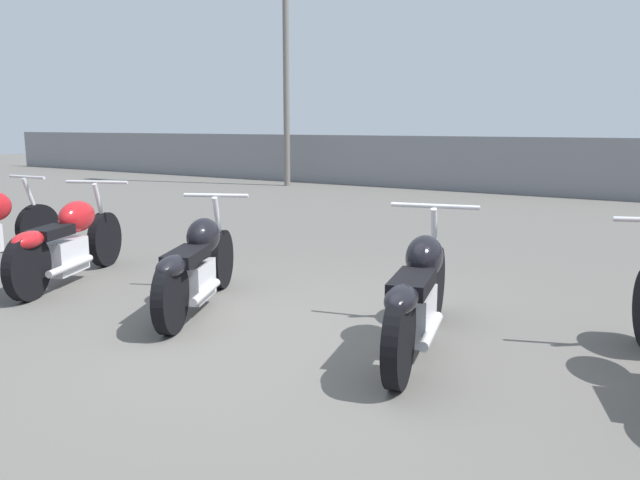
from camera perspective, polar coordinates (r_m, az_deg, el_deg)
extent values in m
plane|color=#5B5954|center=(4.68, -4.92, -9.26)|extent=(60.00, 60.00, 0.00)
cube|color=gray|center=(14.81, 21.91, 6.16)|extent=(40.00, 0.04, 1.31)
cylinder|color=slate|center=(16.67, -3.16, 19.67)|extent=(0.16, 0.16, 8.48)
cylinder|color=black|center=(8.66, -24.36, 1.04)|extent=(0.14, 0.60, 0.60)
cylinder|color=silver|center=(8.53, -25.22, 5.24)|extent=(0.63, 0.08, 0.04)
cylinder|color=silver|center=(8.59, -24.79, 3.12)|extent=(0.07, 0.25, 0.63)
cylinder|color=black|center=(7.45, -19.07, 0.06)|extent=(0.34, 0.60, 0.61)
cylinder|color=black|center=(6.24, -25.20, -2.30)|extent=(0.34, 0.60, 0.61)
cube|color=silver|center=(6.78, -22.15, -1.39)|extent=(0.39, 0.56, 0.34)
ellipsoid|color=red|center=(6.92, -21.33, 2.01)|extent=(0.47, 0.61, 0.32)
cube|color=black|center=(6.52, -23.42, 0.66)|extent=(0.42, 0.55, 0.10)
ellipsoid|color=red|center=(6.23, -25.12, -0.01)|extent=(0.36, 0.48, 0.16)
cylinder|color=silver|center=(7.28, -19.74, 5.01)|extent=(0.67, 0.32, 0.04)
cylinder|color=silver|center=(7.35, -19.40, 2.51)|extent=(0.15, 0.25, 0.64)
cylinder|color=silver|center=(6.61, -21.85, -2.20)|extent=(0.36, 0.71, 0.07)
cylinder|color=black|center=(6.17, -9.05, -1.74)|extent=(0.33, 0.56, 0.57)
cylinder|color=black|center=(4.90, -13.49, -5.10)|extent=(0.33, 0.56, 0.57)
cube|color=silver|center=(5.47, -11.22, -3.69)|extent=(0.39, 0.53, 0.32)
ellipsoid|color=black|center=(5.62, -10.61, 0.33)|extent=(0.44, 0.53, 0.32)
cube|color=black|center=(5.20, -12.13, -1.45)|extent=(0.47, 0.63, 0.10)
ellipsoid|color=black|center=(4.89, -13.40, -2.35)|extent=(0.37, 0.48, 0.16)
cylinder|color=silver|center=(5.97, -9.49, 4.05)|extent=(0.58, 0.30, 0.04)
cylinder|color=silver|center=(6.06, -9.27, 1.11)|extent=(0.15, 0.24, 0.62)
cylinder|color=silver|center=(5.32, -10.43, -4.70)|extent=(0.34, 0.62, 0.07)
cylinder|color=black|center=(5.19, 10.37, -3.95)|extent=(0.24, 0.61, 0.60)
cylinder|color=black|center=(3.84, 7.24, -9.03)|extent=(0.24, 0.61, 0.60)
cube|color=silver|center=(4.45, 8.88, -6.74)|extent=(0.32, 0.55, 0.33)
ellipsoid|color=black|center=(4.59, 9.53, -1.54)|extent=(0.37, 0.52, 0.31)
cube|color=black|center=(4.14, 8.42, -3.94)|extent=(0.37, 0.61, 0.10)
ellipsoid|color=black|center=(3.81, 7.48, -5.38)|extent=(0.30, 0.47, 0.16)
cylinder|color=silver|center=(4.97, 10.45, 3.07)|extent=(0.68, 0.20, 0.04)
cylinder|color=silver|center=(5.07, 10.41, -0.52)|extent=(0.11, 0.25, 0.63)
cylinder|color=silver|center=(4.32, 10.12, -8.16)|extent=(0.23, 0.67, 0.07)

